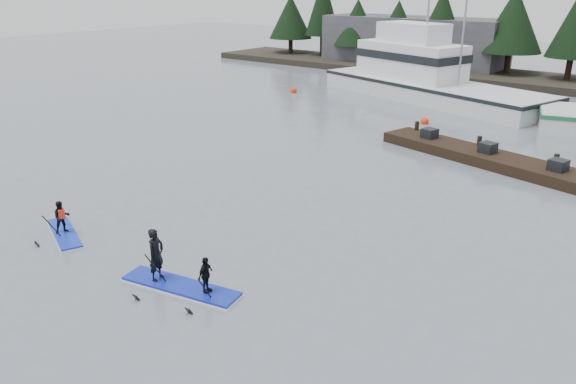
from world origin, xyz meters
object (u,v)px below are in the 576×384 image
Objects in this scene: fishing_boat_large at (425,88)px; paddleboard_solo at (63,224)px; floating_dock at (525,168)px; paddleboard_duo at (176,272)px.

fishing_boat_large reaches higher than paddleboard_solo.
paddleboard_duo is at bearing -92.28° from floating_dock.
paddleboard_duo reaches higher than floating_dock.
fishing_boat_large reaches higher than paddleboard_duo.
floating_dock is at bearing 79.22° from paddleboard_solo.
fishing_boat_large is 5.04× the size of paddleboard_duo.
paddleboard_solo reaches higher than floating_dock.
fishing_boat_large reaches higher than floating_dock.
paddleboard_solo is at bearing 168.28° from paddleboard_duo.
floating_dock is at bearing -33.54° from fishing_boat_large.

